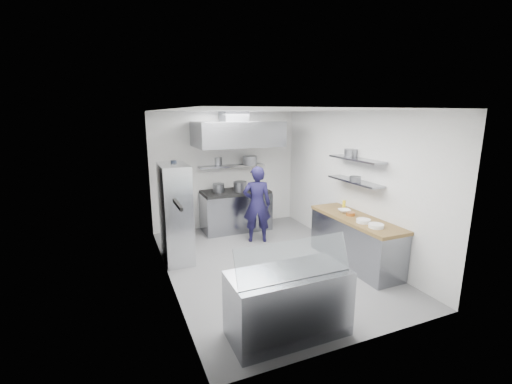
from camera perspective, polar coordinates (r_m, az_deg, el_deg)
name	(u,v)px	position (r m, az deg, el deg)	size (l,w,h in m)	color
floor	(268,263)	(6.55, 2.08, -11.81)	(5.00, 5.00, 0.00)	slate
ceiling	(270,110)	(5.96, 2.31, 13.48)	(5.00, 5.00, 0.00)	silver
wall_back	(226,170)	(8.39, -5.06, 3.66)	(3.60, 0.02, 2.80)	white
wall_front	(363,235)	(4.07, 17.36, -6.91)	(3.60, 0.02, 2.80)	white
wall_left	(166,200)	(5.60, -14.74, -1.35)	(5.00, 0.02, 2.80)	white
wall_right	(351,183)	(7.04, 15.59, 1.46)	(5.00, 0.02, 2.80)	white
gas_range	(236,211)	(8.26, -3.41, -3.22)	(1.60, 0.80, 0.90)	gray
cooktop	(235,192)	(8.14, -3.45, 0.03)	(1.57, 0.78, 0.06)	black
stock_pot_left	(218,188)	(8.00, -6.28, 0.69)	(0.27, 0.27, 0.20)	slate
stock_pot_mid	(240,187)	(8.00, -2.68, 0.90)	(0.31, 0.31, 0.24)	slate
over_range_shelf	(232,166)	(8.26, -4.07, 4.37)	(1.60, 0.30, 0.04)	gray
shelf_pot_a	(217,161)	(8.39, -6.48, 5.21)	(0.26, 0.26, 0.18)	slate
shelf_pot_b	(250,161)	(8.20, -1.02, 5.25)	(0.33, 0.33, 0.22)	slate
extractor_hood	(237,134)	(7.79, -3.16, 9.64)	(1.90, 1.15, 0.55)	gray
hood_duct	(234,117)	(7.99, -3.75, 12.44)	(0.55, 0.55, 0.24)	slate
red_firebox	(174,173)	(8.04, -13.44, 3.10)	(0.22, 0.10, 0.26)	red
chef	(257,204)	(7.38, 0.16, -2.07)	(0.61, 0.40, 1.67)	#141133
wire_rack	(176,213)	(6.57, -13.26, -3.49)	(0.50, 0.90, 1.85)	silver
rack_bin_a	(173,216)	(6.87, -13.61, -3.88)	(0.16, 0.20, 0.18)	white
rack_bin_b	(170,188)	(7.01, -14.20, 0.65)	(0.15, 0.19, 0.17)	yellow
rack_jar	(174,165)	(6.61, -13.55, 4.37)	(0.11, 0.11, 0.18)	black
knife_strip	(178,205)	(4.71, -12.93, -2.05)	(0.04, 0.55, 0.05)	black
prep_counter_base	(355,242)	(6.66, 16.10, -8.00)	(0.62, 2.00, 0.84)	gray
prep_counter_top	(356,219)	(6.52, 16.35, -4.30)	(0.65, 2.04, 0.06)	brown
plate_stack_a	(376,226)	(6.02, 19.38, -5.34)	(0.25, 0.25, 0.06)	white
plate_stack_b	(363,221)	(6.22, 17.46, -4.61)	(0.24, 0.24, 0.06)	white
copper_pan	(351,214)	(6.58, 15.48, -3.54)	(0.17, 0.17, 0.06)	#CD7B39
squeeze_bottle	(344,205)	(6.96, 14.45, -2.08)	(0.06, 0.06, 0.18)	yellow
mixing_bowl	(344,211)	(6.76, 14.51, -3.05)	(0.23, 0.23, 0.06)	white
wall_shelf_lower	(355,181)	(6.70, 16.14, 1.72)	(0.30, 1.30, 0.04)	gray
wall_shelf_upper	(356,159)	(6.63, 16.37, 5.28)	(0.30, 1.30, 0.04)	gray
shelf_pot_c	(355,179)	(6.54, 16.20, 2.09)	(0.21, 0.21, 0.10)	slate
shelf_pot_d	(351,153)	(6.88, 15.54, 6.35)	(0.25, 0.25, 0.14)	slate
display_case	(288,303)	(4.51, 5.39, -18.01)	(1.50, 0.70, 0.85)	gray
display_glass	(294,259)	(4.12, 6.38, -11.05)	(1.47, 0.02, 0.45)	silver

